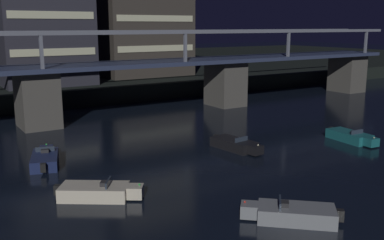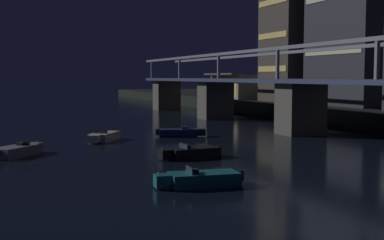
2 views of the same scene
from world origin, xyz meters
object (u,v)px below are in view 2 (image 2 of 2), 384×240
Objects in this scene: speedboat_mid_left at (180,133)px; speedboat_mid_right at (200,179)px; speedboat_near_right at (191,153)px; tower_west_low at (303,19)px; river_bridge at (301,96)px; waterfront_pavilion at (238,87)px; speedboat_near_center at (103,137)px; speedboat_mid_center at (18,151)px.

speedboat_mid_right is (24.28, -7.49, 0.00)m from speedboat_mid_left.
tower_west_low is at bearing 137.95° from speedboat_near_right.
waterfront_pavilion is (-39.80, 11.91, 0.30)m from river_bridge.
waterfront_pavilion is at bearing 152.29° from speedboat_mid_right.
waterfront_pavilion is 2.60× the size of speedboat_near_center.
speedboat_mid_left and speedboat_mid_right have the same top height.
waterfront_pavilion is at bearing -159.65° from tower_west_low.
speedboat_mid_center is at bearing -63.49° from speedboat_mid_left.
waterfront_pavilion reaches higher than speedboat_mid_right.
speedboat_mid_center is (8.26, -16.56, 0.00)m from speedboat_mid_left.
waterfront_pavilion is (-13.59, -5.04, -11.21)m from tower_west_low.
speedboat_mid_center is at bearing -115.56° from speedboat_near_right.
speedboat_mid_center is 18.41m from speedboat_mid_right.
speedboat_mid_left is (-2.71, -12.82, -3.72)m from river_bridge.
speedboat_mid_right is (16.02, 9.07, 0.00)m from speedboat_mid_center.
tower_west_low is 47.69m from speedboat_near_center.
waterfront_pavilion is 59.00m from speedboat_near_right.
speedboat_near_center is at bearing -162.95° from speedboat_near_right.
speedboat_near_center and speedboat_mid_right have the same top height.
speedboat_mid_left is (23.50, -29.78, -15.23)m from tower_west_low.
speedboat_mid_left is 18.50m from speedboat_mid_center.
speedboat_mid_left is at bearing 163.52° from speedboat_near_right.
tower_west_low is at bearing 122.69° from speedboat_near_center.
speedboat_mid_center is at bearing -42.33° from waterfront_pavilion.
speedboat_mid_right is (10.11, -3.30, 0.00)m from speedboat_near_right.
river_bridge is 3.60× the size of tower_west_low.
river_bridge is at bearing -32.90° from tower_west_low.
tower_west_low is at bearing 124.42° from speedboat_mid_center.
speedboat_near_right is at bearing 161.92° from speedboat_mid_right.
speedboat_mid_center is (5.55, -29.38, -3.72)m from river_bridge.
tower_west_low reaches higher than speedboat_mid_right.
waterfront_pavilion is 69.43m from speedboat_mid_right.
river_bridge is 20.85m from speedboat_near_right.
river_bridge is at bearing 123.96° from speedboat_near_right.
speedboat_mid_left is at bearing 116.51° from speedboat_mid_center.
speedboat_near_center is at bearing -57.31° from tower_west_low.
speedboat_mid_center is (7.35, -8.30, 0.00)m from speedboat_near_center.
speedboat_near_center is 13.87m from speedboat_near_right.
speedboat_mid_right is at bearing -43.29° from river_bridge.
speedboat_near_right is (37.67, -33.97, -15.23)m from tower_west_low.
speedboat_near_center is (-1.80, -21.08, -3.72)m from river_bridge.
tower_west_low is 5.27× the size of speedboat_mid_left.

